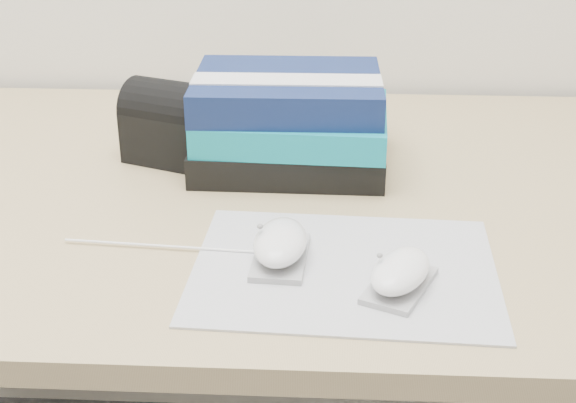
# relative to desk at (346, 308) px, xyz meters

# --- Properties ---
(desk) EXTENTS (1.60, 0.80, 0.73)m
(desk) POSITION_rel_desk_xyz_m (0.00, 0.00, 0.00)
(desk) COLOR tan
(desk) RESTS_ON ground
(mousepad) EXTENTS (0.34, 0.27, 0.00)m
(mousepad) POSITION_rel_desk_xyz_m (-0.01, -0.29, 0.24)
(mousepad) COLOR #95969D
(mousepad) RESTS_ON desk
(mouse_rear) EXTENTS (0.06, 0.11, 0.04)m
(mouse_rear) POSITION_rel_desk_xyz_m (-0.08, -0.27, 0.26)
(mouse_rear) COLOR #9A9A9C
(mouse_rear) RESTS_ON mousepad
(mouse_front) EXTENTS (0.09, 0.11, 0.04)m
(mouse_front) POSITION_rel_desk_xyz_m (0.04, -0.32, 0.26)
(mouse_front) COLOR #9E9EA1
(mouse_front) RESTS_ON mousepad
(usb_cable) EXTENTS (0.23, 0.02, 0.00)m
(usb_cable) POSITION_rel_desk_xyz_m (-0.22, -0.25, 0.24)
(usb_cable) COLOR white
(usb_cable) RESTS_ON mousepad
(book_stack) EXTENTS (0.27, 0.22, 0.13)m
(book_stack) POSITION_rel_desk_xyz_m (-0.09, 0.01, 0.30)
(book_stack) COLOR black
(book_stack) RESTS_ON desk
(pouch) EXTENTS (0.15, 0.13, 0.12)m
(pouch) POSITION_rel_desk_xyz_m (-0.25, 0.02, 0.29)
(pouch) COLOR black
(pouch) RESTS_ON desk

